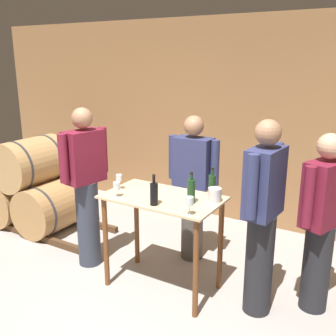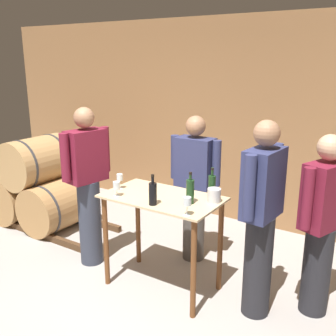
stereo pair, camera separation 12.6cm
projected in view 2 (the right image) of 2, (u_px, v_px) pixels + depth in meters
ground_plane at (108, 320)px, 3.38m from camera, size 14.00×14.00×0.00m
back_wall at (239, 123)px, 5.16m from camera, size 8.40×0.05×2.70m
barrel_rack at (39, 188)px, 5.26m from camera, size 2.23×0.81×1.20m
tasting_table at (162, 216)px, 3.69m from camera, size 1.09×0.64×0.94m
wine_bottle_far_left at (153, 193)px, 3.40m from camera, size 0.07×0.07×0.28m
wine_bottle_left at (190, 191)px, 3.43m from camera, size 0.07×0.07×0.29m
wine_bottle_center at (212, 186)px, 3.59m from camera, size 0.07×0.07×0.28m
wine_glass_near_left at (120, 178)px, 3.82m from camera, size 0.06×0.06×0.15m
wine_glass_near_center at (117, 186)px, 3.62m from camera, size 0.07×0.07×0.14m
wine_glass_near_right at (187, 202)px, 3.17m from camera, size 0.07×0.07×0.16m
ice_bucket at (214, 195)px, 3.48m from camera, size 0.12×0.12×0.12m
person_host at (261, 217)px, 3.24m from camera, size 0.25×0.59×1.72m
person_visitor_with_scarf at (88, 184)px, 4.11m from camera, size 0.29×0.58×1.70m
person_visitor_bearded at (322, 223)px, 3.28m from camera, size 0.34×0.56×1.60m
person_visitor_near_door at (195, 186)px, 4.21m from camera, size 0.59×0.24×1.61m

